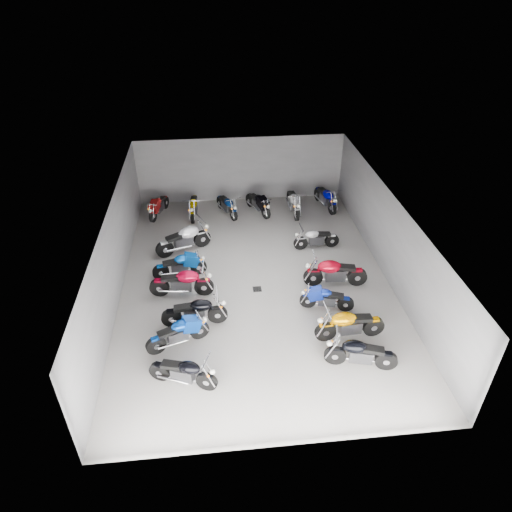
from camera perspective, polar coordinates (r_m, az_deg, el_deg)
The scene contains 23 objects.
ground at distance 17.39m, azimuth -0.03°, elevation -3.16°, with size 14.00×14.00×0.00m, color gray.
wall_back at distance 22.67m, azimuth -1.91°, elevation 10.77°, with size 10.00×0.10×3.20m, color slate.
wall_left at distance 16.79m, azimuth -17.26°, elevation 0.27°, with size 0.10×14.00×3.20m, color slate.
wall_right at distance 17.63m, azimuth 16.36°, elevation 2.15°, with size 0.10×14.00×3.20m, color slate.
ceiling at distance 15.67m, azimuth -0.04°, elevation 6.30°, with size 10.00×14.00×0.04m, color black.
drain_grate at distance 16.99m, azimuth 0.14°, elevation -4.15°, with size 0.32×0.32×0.01m, color black.
motorcycle_left_a at distance 13.52m, azimuth -9.06°, elevation -14.14°, with size 1.99×0.87×0.91m.
motorcycle_left_b at distance 14.68m, azimuth -9.65°, elevation -9.47°, with size 1.99×0.91×0.92m.
motorcycle_left_c at distance 15.33m, azimuth -7.62°, elevation -6.91°, with size 2.20×0.43×0.97m.
motorcycle_left_d at distance 16.60m, azimuth -9.21°, elevation -3.30°, with size 2.32×0.50×1.02m.
motorcycle_left_e at distance 17.60m, azimuth -9.45°, elevation -1.18°, with size 2.07×0.50×0.91m.
motorcycle_left_f at distance 19.03m, azimuth -8.97°, elevation 2.07°, with size 2.26×1.11×1.06m.
motorcycle_right_a at distance 14.17m, azimuth 12.89°, elevation -11.78°, with size 2.14×0.68×0.96m.
motorcycle_right_b at distance 14.99m, azimuth 11.59°, elevation -8.39°, with size 2.31×0.48×1.01m.
motorcycle_right_c at distance 16.03m, azimuth 8.77°, elevation -5.27°, with size 1.85×0.59×0.83m.
motorcycle_right_d at distance 17.11m, azimuth 9.82°, elevation -2.05°, with size 2.38×0.53×1.05m.
motorcycle_right_f at distance 19.24m, azimuth 7.51°, elevation 2.20°, with size 1.95×0.41×0.86m.
motorcycle_back_a at distance 22.08m, azimuth -12.09°, elevation 6.13°, with size 0.80×1.93×0.88m.
motorcycle_back_b at distance 21.73m, azimuth -7.80°, elevation 6.19°, with size 0.45×2.09×0.92m.
motorcycle_back_c at distance 21.70m, azimuth -3.64°, elevation 6.35°, with size 0.91×1.91×0.89m.
motorcycle_back_d at distance 21.81m, azimuth 0.27°, elevation 6.63°, with size 1.00×1.95×0.92m.
motorcycle_back_e at distance 21.87m, azimuth 4.71°, elevation 6.73°, with size 0.46×2.30×1.01m.
motorcycle_back_f at distance 22.52m, azimuth 8.71°, elevation 7.22°, with size 0.66×2.19×0.97m.
Camera 1 is at (-1.45, -13.83, 10.44)m, focal length 32.00 mm.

